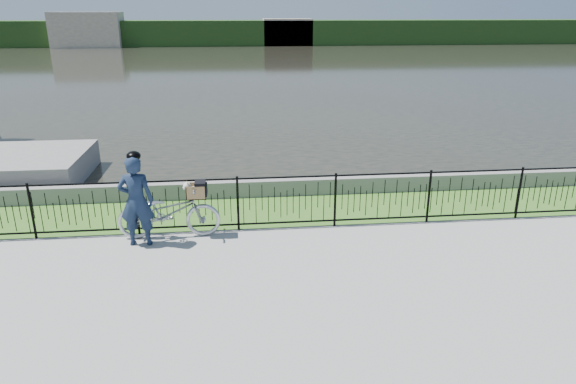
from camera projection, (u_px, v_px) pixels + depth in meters
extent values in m
plane|color=gray|center=(296.00, 263.00, 9.17)|extent=(120.00, 120.00, 0.00)
cube|color=#3D6D22|center=(282.00, 210.00, 11.60)|extent=(60.00, 2.00, 0.01)
plane|color=#27261E|center=(245.00, 67.00, 40.07)|extent=(120.00, 120.00, 0.00)
cube|color=slate|center=(278.00, 187.00, 12.47)|extent=(60.00, 0.30, 0.40)
cube|color=#224119|center=(239.00, 33.00, 64.86)|extent=(120.00, 6.00, 3.00)
cube|color=#AD9F8B|center=(88.00, 30.00, 61.02)|extent=(8.00, 4.00, 4.00)
cube|color=#AD9F8B|center=(287.00, 32.00, 64.02)|extent=(6.00, 3.00, 3.20)
imported|color=#AEB3BA|center=(169.00, 212.00, 10.07)|extent=(1.99, 0.70, 1.05)
cube|color=black|center=(197.00, 198.00, 10.03)|extent=(0.38, 0.18, 0.02)
cube|color=olive|center=(197.00, 197.00, 10.02)|extent=(0.38, 0.28, 0.01)
cube|color=olive|center=(197.00, 189.00, 10.11)|extent=(0.38, 0.02, 0.27)
cube|color=olive|center=(196.00, 193.00, 9.85)|extent=(0.38, 0.02, 0.27)
cube|color=olive|center=(206.00, 191.00, 10.00)|extent=(0.02, 0.28, 0.27)
cube|color=olive|center=(187.00, 191.00, 9.96)|extent=(0.02, 0.28, 0.27)
cube|color=black|center=(200.00, 183.00, 9.93)|extent=(0.21, 0.30, 0.06)
cube|color=black|center=(207.00, 189.00, 9.99)|extent=(0.02, 0.30, 0.22)
ellipsoid|color=silver|center=(195.00, 191.00, 9.98)|extent=(0.31, 0.22, 0.20)
sphere|color=silver|center=(187.00, 186.00, 9.91)|extent=(0.15, 0.15, 0.15)
sphere|color=silver|center=(184.00, 188.00, 9.89)|extent=(0.07, 0.07, 0.07)
sphere|color=black|center=(183.00, 188.00, 9.88)|extent=(0.02, 0.02, 0.02)
cone|color=olive|center=(187.00, 182.00, 9.94)|extent=(0.06, 0.08, 0.08)
cone|color=olive|center=(188.00, 184.00, 9.85)|extent=(0.06, 0.08, 0.08)
imported|color=#15223A|center=(136.00, 201.00, 9.62)|extent=(0.66, 0.44, 1.77)
ellipsoid|color=black|center=(132.00, 157.00, 9.33)|extent=(0.26, 0.29, 0.18)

